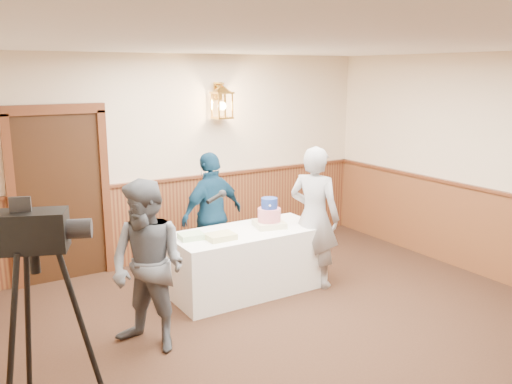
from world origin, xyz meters
The scene contains 10 objects.
ground centered at (0.00, 0.00, 0.00)m, with size 7.00×7.00×0.00m, color #311D13.
room_shell centered at (-0.05, 0.45, 1.52)m, with size 6.02×7.02×2.81m.
display_table centered at (0.15, 1.90, 0.38)m, with size 1.80×0.80×0.75m, color white.
tiered_cake centered at (0.46, 1.90, 0.89)m, with size 0.41×0.41×0.35m.
sheet_cake_yellow centered at (-0.27, 1.77, 0.78)m, with size 0.31×0.24×0.06m, color #CECA7B.
sheet_cake_green centered at (-0.54, 1.95, 0.78)m, with size 0.27×0.21×0.06m, color #97C88D.
interviewer centered at (-1.32, 1.21, 0.81)m, with size 1.54×1.00×1.62m.
baker centered at (0.93, 1.64, 0.86)m, with size 0.63×0.41×1.72m, color #949598.
assistant_p centered at (0.04, 2.58, 0.80)m, with size 0.94×0.39×1.60m, color #10324E.
tv_camera_rig centered at (-2.44, 0.15, 0.78)m, with size 0.67×0.63×1.73m.
Camera 1 is at (-2.96, -3.32, 2.58)m, focal length 38.00 mm.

